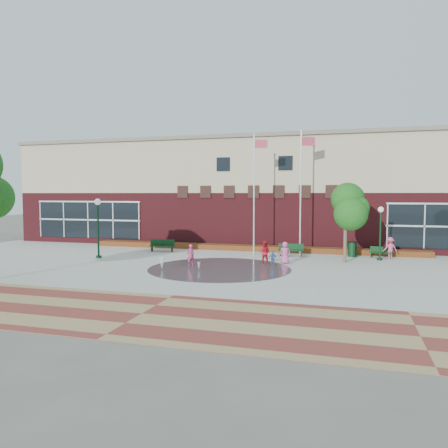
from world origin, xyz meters
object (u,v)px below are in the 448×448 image
(flagpole_right, at_px, (301,186))
(bench_left, at_px, (162,248))
(flagpole_left, at_px, (255,188))
(child_splash, at_px, (190,255))
(trash_can, at_px, (352,249))

(flagpole_right, xyz_separation_m, bench_left, (-10.40, -0.96, -4.71))
(flagpole_left, distance_m, flagpole_right, 3.33)
(flagpole_left, bearing_deg, flagpole_right, 2.76)
(bench_left, distance_m, child_splash, 7.04)
(bench_left, distance_m, trash_can, 14.02)
(bench_left, bearing_deg, flagpole_right, -7.13)
(flagpole_left, distance_m, bench_left, 8.51)
(flagpole_right, relative_size, child_splash, 6.68)
(bench_left, bearing_deg, child_splash, -63.98)
(flagpole_right, xyz_separation_m, trash_can, (3.57, 0.29, -4.47))
(trash_can, bearing_deg, flagpole_left, -170.60)
(flagpole_left, distance_m, child_splash, 7.56)
(bench_left, bearing_deg, trash_can, -7.30)
(flagpole_right, bearing_deg, flagpole_left, 170.01)
(flagpole_right, bearing_deg, bench_left, 160.77)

